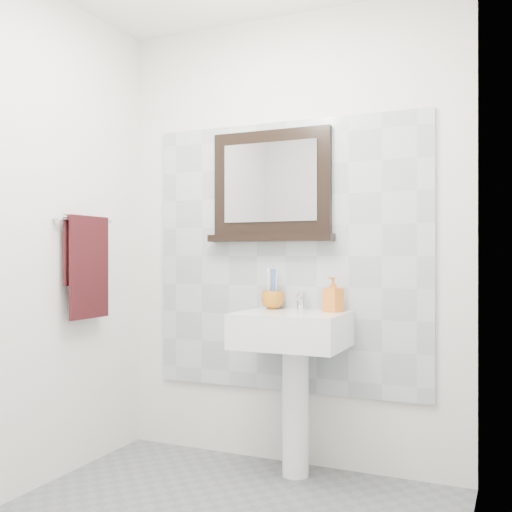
{
  "coord_description": "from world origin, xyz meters",
  "views": [
    {
      "loc": [
        1.19,
        -2.03,
        1.15
      ],
      "look_at": [
        0.05,
        0.55,
        1.15
      ],
      "focal_mm": 42.0,
      "sensor_mm": 36.0,
      "label": 1
    }
  ],
  "objects_px": {
    "toothbrush_cup": "(272,300)",
    "hand_towel": "(87,259)",
    "pedestal_sink": "(292,348)",
    "soap_dispenser": "(333,294)",
    "framed_mirror": "(271,189)"
  },
  "relations": [
    {
      "from": "framed_mirror",
      "to": "hand_towel",
      "type": "relative_size",
      "value": 1.33
    },
    {
      "from": "framed_mirror",
      "to": "soap_dispenser",
      "type": "bearing_deg",
      "value": -11.89
    },
    {
      "from": "pedestal_sink",
      "to": "framed_mirror",
      "type": "relative_size",
      "value": 1.31
    },
    {
      "from": "toothbrush_cup",
      "to": "pedestal_sink",
      "type": "bearing_deg",
      "value": -38.26
    },
    {
      "from": "toothbrush_cup",
      "to": "hand_towel",
      "type": "height_order",
      "value": "hand_towel"
    },
    {
      "from": "pedestal_sink",
      "to": "soap_dispenser",
      "type": "bearing_deg",
      "value": 29.79
    },
    {
      "from": "pedestal_sink",
      "to": "toothbrush_cup",
      "type": "bearing_deg",
      "value": 141.74
    },
    {
      "from": "pedestal_sink",
      "to": "soap_dispenser",
      "type": "relative_size",
      "value": 5.29
    },
    {
      "from": "pedestal_sink",
      "to": "toothbrush_cup",
      "type": "height_order",
      "value": "pedestal_sink"
    },
    {
      "from": "pedestal_sink",
      "to": "hand_towel",
      "type": "relative_size",
      "value": 1.75
    },
    {
      "from": "framed_mirror",
      "to": "pedestal_sink",
      "type": "bearing_deg",
      "value": -43.83
    },
    {
      "from": "framed_mirror",
      "to": "hand_towel",
      "type": "height_order",
      "value": "framed_mirror"
    },
    {
      "from": "pedestal_sink",
      "to": "hand_towel",
      "type": "bearing_deg",
      "value": -162.62
    },
    {
      "from": "toothbrush_cup",
      "to": "hand_towel",
      "type": "xyz_separation_m",
      "value": [
        -0.89,
        -0.46,
        0.23
      ]
    },
    {
      "from": "soap_dispenser",
      "to": "framed_mirror",
      "type": "distance_m",
      "value": 0.7
    }
  ]
}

